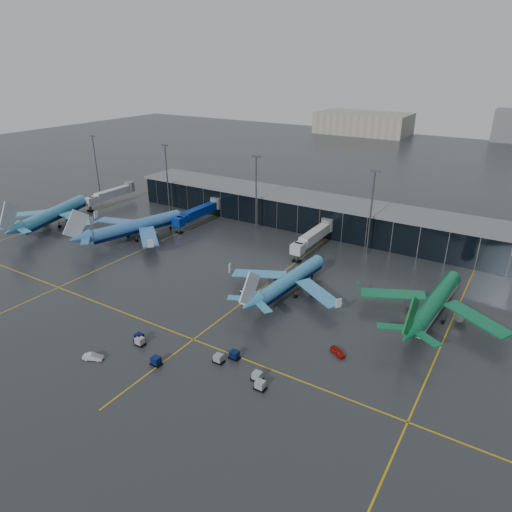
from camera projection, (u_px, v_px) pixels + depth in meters
The scene contains 13 objects.
ground at pixel (200, 298), 113.02m from camera, with size 600.00×600.00×0.00m, color #282B2D.
terminal_pier at pixel (311, 212), 159.05m from camera, with size 142.00×17.00×10.70m.
jet_bridges at pixel (198, 212), 161.67m from camera, with size 94.00×27.50×7.20m.
flood_masts at pixel (310, 199), 143.94m from camera, with size 203.00×0.50×25.50m.
taxi_lines at pixel (257, 291), 116.40m from camera, with size 220.00×120.00×0.02m.
airliner_klm_west at pixel (53, 206), 160.03m from camera, with size 39.47×44.95×13.81m, color #3E9FCC, non-canonical shape.
airliner_arkefly at pixel (136, 219), 148.43m from camera, with size 37.99×43.27×13.30m, color #3F80CF, non-canonical shape.
airliner_klm_near at pixel (291, 272), 113.73m from camera, with size 33.06×37.65×11.57m, color #419DD7, non-canonical shape.
airliner_aer_lingus at pixel (437, 292), 102.78m from camera, with size 35.40×40.32×12.39m, color #0D6D40, non-canonical shape.
baggage_carts at pixel (199, 359), 89.06m from camera, with size 31.67×11.20×1.70m.
mobile_airstair at pixel (246, 299), 111.08m from camera, with size 2.57×3.44×3.45m.
service_van_red at pixel (338, 352), 91.42m from camera, with size 1.53×3.80×1.30m, color #AA150D.
service_van_white at pixel (93, 357), 89.83m from camera, with size 1.40×4.00×1.32m, color silver.
Camera 1 is at (64.51, -76.96, 54.69)m, focal length 32.00 mm.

